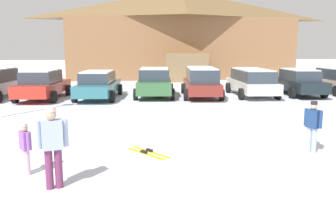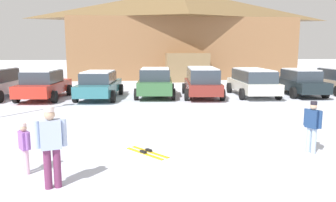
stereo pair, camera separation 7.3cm
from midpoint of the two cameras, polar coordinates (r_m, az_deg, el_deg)
name	(u,v)px [view 2 (the right image)]	position (r m, az deg, el deg)	size (l,w,h in m)	color
ski_lodge	(181,33)	(32.41, 2.30, 11.68)	(21.10, 9.45, 8.33)	#8B603D
parked_red_sedan	(44,84)	(19.37, -20.72, 2.74)	(2.45, 4.65, 1.63)	red
parked_teal_hatchback	(99,84)	(18.75, -11.76, 2.85)	(2.52, 4.94, 1.55)	#2C6B75
parked_green_coupe	(155,82)	(19.00, -2.11, 3.28)	(2.51, 4.35, 1.69)	#346338
parked_maroon_van	(202,81)	(19.05, 6.06, 3.46)	(2.50, 4.81, 1.71)	maroon
parked_white_suv	(253,81)	(19.94, 14.64, 3.33)	(2.41, 4.81, 1.60)	white
parked_black_sedan	(299,82)	(21.28, 21.93, 3.13)	(2.27, 4.88, 1.58)	black
skier_teen_in_navy_coat	(312,124)	(9.55, 24.05, -3.69)	(0.33, 0.48, 1.41)	#A2B8D2
skier_adult_in_blue_parka	(51,143)	(6.90, -19.42, -6.86)	(0.60, 0.34, 1.67)	#6D2E55
skier_child_in_purple_jacket	(25,145)	(7.97, -23.46, -7.10)	(0.31, 0.35, 1.16)	#DEAAC3
pair_of_skis	(147,152)	(8.93, -3.46, -8.90)	(1.12, 1.27, 0.08)	yellow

